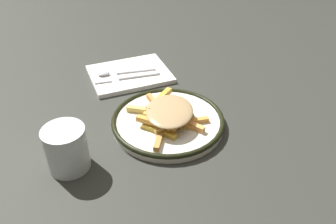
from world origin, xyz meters
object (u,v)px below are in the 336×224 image
at_px(plate, 168,121).
at_px(fork, 128,77).
at_px(napkin, 130,74).
at_px(spoon, 116,72).
at_px(fries_heap, 168,115).
at_px(water_glass, 66,149).

xyz_separation_m(plate, fork, (0.21, 0.03, 0.00)).
distance_m(plate, napkin, 0.24).
bearing_deg(napkin, spoon, 81.53).
relative_size(plate, fries_heap, 1.38).
distance_m(fries_heap, fork, 0.22).
distance_m(napkin, fork, 0.03).
relative_size(napkin, water_glass, 2.37).
height_order(fries_heap, water_glass, water_glass).
bearing_deg(plate, water_glass, 102.46).
bearing_deg(plate, fries_heap, 160.46).
bearing_deg(napkin, water_glass, 144.87).
height_order(napkin, water_glass, water_glass).
xyz_separation_m(plate, fries_heap, (-0.01, 0.00, 0.02)).
xyz_separation_m(fries_heap, fork, (0.22, 0.03, -0.02)).
bearing_deg(napkin, fries_heap, -176.60).
relative_size(plate, spoon, 1.60).
distance_m(fries_heap, water_glass, 0.22).
xyz_separation_m(fries_heap, spoon, (0.25, 0.05, -0.02)).
bearing_deg(water_glass, fries_heap, -79.18).
xyz_separation_m(plate, napkin, (0.24, 0.02, -0.01)).
bearing_deg(plate, fork, 7.88).
distance_m(fries_heap, spoon, 0.25).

